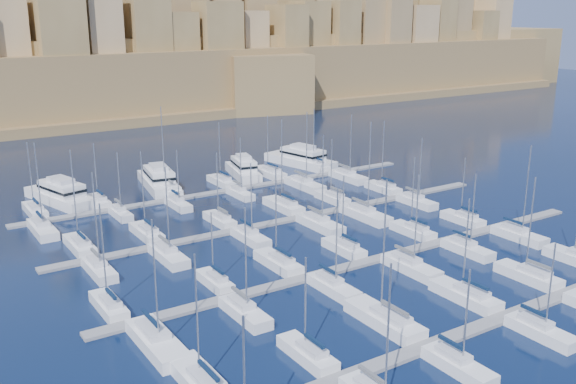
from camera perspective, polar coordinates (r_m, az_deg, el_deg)
ground at (r=102.25m, az=3.48°, el=-3.98°), size 600.00×600.00×0.00m
pontoon_near at (r=79.67m, az=18.37°, el=-10.64°), size 84.00×2.00×0.40m
pontoon_mid_near at (r=93.45m, az=7.87°, el=-5.93°), size 84.00×2.00×0.40m
pontoon_mid_far at (r=109.93m, az=0.39°, el=-2.40°), size 84.00×2.00×0.40m
pontoon_far at (r=128.08m, az=-5.02°, el=0.20°), size 84.00×2.00×0.40m
sailboat_0 at (r=63.67m, az=-7.60°, el=-16.48°), size 3.01×10.05×13.90m
sailboat_1 at (r=67.84m, az=1.77°, el=-14.18°), size 2.44×8.14×11.45m
sailboat_2 at (r=75.11m, az=8.60°, el=-11.14°), size 3.26×10.88×17.40m
sailboat_3 at (r=83.04m, az=15.53°, el=-8.87°), size 2.92×9.73×13.38m
sailboat_4 at (r=91.56m, az=20.62°, el=-6.95°), size 2.78×9.28×14.41m
sailboat_8 at (r=68.05m, az=14.88°, el=-14.66°), size 2.45×8.15×11.44m
sailboat_9 at (r=77.20m, az=21.54°, el=-11.43°), size 2.46×8.18×11.45m
sailboat_12 at (r=80.50m, az=-15.62°, el=-9.70°), size 2.46×8.21×13.63m
sailboat_13 at (r=84.69m, az=-6.51°, el=-7.89°), size 2.21×7.38×10.31m
sailboat_14 at (r=89.99m, az=-0.86°, el=-6.28°), size 2.76×9.19×14.72m
sailboat_15 at (r=95.63m, az=5.02°, el=-4.99°), size 2.45×8.15×12.00m
sailboat_16 at (r=104.44m, az=11.07°, el=-3.40°), size 2.52×8.41×12.95m
sailboat_17 at (r=112.21m, az=15.30°, el=-2.33°), size 2.45×8.16×11.47m
sailboat_18 at (r=71.26m, az=-11.59°, el=-12.90°), size 3.27×10.91×14.92m
sailboat_19 at (r=76.31m, az=-3.88°, el=-10.57°), size 2.60×8.68×13.94m
sailboat_20 at (r=82.71m, az=4.02°, el=-8.39°), size 2.58×8.60×14.17m
sailboat_21 at (r=90.22m, az=10.83°, el=-6.52°), size 2.85×9.51×14.18m
sailboat_22 at (r=98.58m, az=15.63°, el=-4.89°), size 2.55×8.51×12.59m
sailboat_23 at (r=106.81m, az=19.82°, el=-3.62°), size 2.73×9.12×15.50m
sailboat_24 at (r=101.28m, az=-18.01°, el=-4.51°), size 2.75×9.18×15.54m
sailboat_25 at (r=104.10m, az=-12.44°, el=-3.54°), size 2.71×9.04×14.06m
sailboat_26 at (r=108.46m, az=-6.08°, el=-2.46°), size 2.44×8.13×12.48m
sailboat_27 at (r=115.42m, az=-0.39°, el=-1.21°), size 2.97×9.89×16.62m
sailboat_28 at (r=120.52m, az=3.98°, el=-0.53°), size 2.50×8.33×12.20m
sailboat_29 at (r=128.35m, az=8.47°, el=0.37°), size 2.58×8.60×14.40m
sailboat_30 at (r=91.51m, az=-16.45°, el=-6.58°), size 2.60×8.65×14.71m
sailboat_31 at (r=94.14m, az=-10.60°, el=-5.54°), size 2.80×9.34×14.21m
sailboat_32 at (r=100.00m, az=-3.38°, el=-4.00°), size 2.59×8.64×12.92m
sailboat_33 at (r=105.92m, az=2.85°, el=-2.82°), size 3.04×10.14×16.01m
sailboat_34 at (r=111.24m, az=6.88°, el=-1.98°), size 3.21×10.70×17.26m
sailboat_35 at (r=120.37m, az=11.34°, el=-0.82°), size 2.58×8.61×13.01m
sailboat_36 at (r=121.36m, az=-21.56°, el=-1.51°), size 2.71×9.02×13.12m
sailboat_37 at (r=123.34m, az=-16.47°, el=-0.78°), size 2.41×8.02×11.83m
sailboat_38 at (r=128.46m, az=-10.77°, el=0.29°), size 3.00×9.99×17.25m
sailboat_39 at (r=132.63m, az=-5.92°, el=0.96°), size 2.61×8.69×13.25m
sailboat_40 at (r=138.77m, az=-1.66°, el=1.72°), size 3.00×9.98×13.46m
sailboat_41 at (r=144.54m, az=2.40°, el=2.28°), size 2.66×8.86×14.01m
sailboat_42 at (r=110.59m, az=-20.98°, el=-3.08°), size 2.96×9.88×15.28m
sailboat_43 at (r=114.91m, az=-14.67°, el=-1.85°), size 2.18×7.28×11.94m
sailboat_44 at (r=118.22m, az=-9.74°, el=-1.06°), size 2.33×7.77×11.14m
sailboat_45 at (r=123.55m, az=-4.28°, el=-0.12°), size 2.33×7.76×12.01m
sailboat_46 at (r=129.45m, az=1.48°, el=0.69°), size 3.19×10.64×15.85m
sailboat_47 at (r=136.18m, az=5.36°, el=1.38°), size 3.03×10.10×14.33m
motor_yacht_a at (r=126.47m, az=-19.56°, el=-0.17°), size 9.62×18.33×5.25m
motor_yacht_b at (r=131.84m, az=-11.42°, el=1.08°), size 8.04×18.06×5.25m
motor_yacht_c at (r=138.25m, az=-3.99°, el=2.05°), size 7.51×15.02×5.25m
motor_yacht_d at (r=148.20m, az=1.18°, el=3.03°), size 9.30×19.24×5.25m
fortified_city at (r=240.21m, az=-19.37°, el=10.24°), size 460.00×108.95×59.52m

